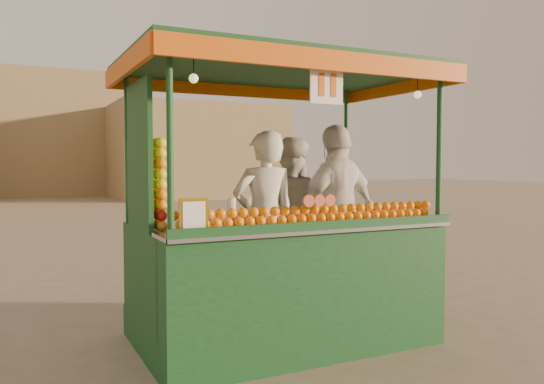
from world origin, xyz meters
name	(u,v)px	position (x,y,z in m)	size (l,w,h in m)	color
ground	(282,344)	(0.00, 0.00, 0.00)	(90.00, 90.00, 0.00)	#695E4B
building_right	(196,152)	(7.00, 24.00, 2.50)	(9.00, 6.00, 5.00)	olive
building_center	(15,135)	(-2.00, 30.00, 3.50)	(14.00, 7.00, 7.00)	olive
juice_cart	(279,254)	(-0.03, 0.03, 0.93)	(3.14, 2.03, 2.85)	#103A14
vendor_left	(264,222)	(-0.15, 0.12, 1.25)	(0.70, 0.49, 1.83)	beige
vendor_middle	(290,215)	(0.47, 0.73, 1.24)	(1.11, 1.06, 1.81)	silver
vendor_right	(338,213)	(0.77, 0.17, 1.30)	(1.21, 0.73, 1.93)	white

